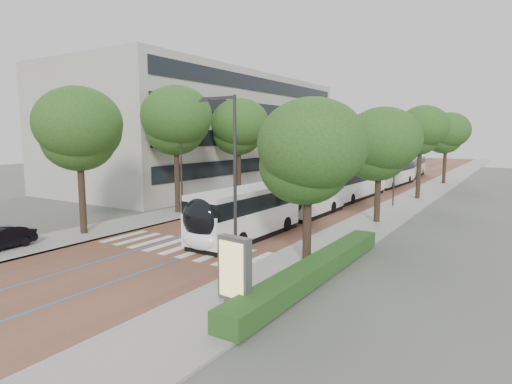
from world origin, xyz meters
TOP-DOWN VIEW (x-y plane):
  - ground at (0.00, 0.00)m, footprint 160.00×160.00m
  - road at (0.00, 40.00)m, footprint 11.00×140.00m
  - sidewalk_left at (-7.50, 40.00)m, footprint 4.00×140.00m
  - sidewalk_right at (7.50, 40.00)m, footprint 4.00×140.00m
  - kerb_left at (-5.60, 40.00)m, footprint 0.20×140.00m
  - kerb_right at (5.60, 40.00)m, footprint 0.20×140.00m
  - zebra_crossing at (0.20, 1.00)m, footprint 10.55×3.60m
  - lane_line_left at (-1.60, 40.00)m, footprint 0.12×126.00m
  - lane_line_right at (1.60, 40.00)m, footprint 0.12×126.00m
  - office_building at (-19.47, 28.00)m, footprint 18.11×40.00m
  - hedge at (9.10, 0.00)m, footprint 1.20×14.00m
  - streetlight_near at (6.62, -3.00)m, footprint 1.82×0.20m
  - streetlight_far at (6.62, 22.00)m, footprint 1.82×0.20m
  - lamp_post_left at (-6.10, 8.00)m, footprint 0.14×0.14m
  - trees_left at (-7.50, 25.91)m, footprint 6.27×60.53m
  - trees_right at (7.70, 21.73)m, footprint 5.49×47.41m
  - lead_bus at (2.15, 8.76)m, footprint 2.73×18.42m
  - bus_queued_0 at (2.02, 24.73)m, footprint 2.87×12.46m
  - bus_queued_1 at (2.33, 38.11)m, footprint 2.95×12.48m
  - bus_queued_2 at (1.80, 51.43)m, footprint 3.33×12.54m
  - ad_panel at (8.15, -4.99)m, footprint 1.38×0.59m

SIDE VIEW (x-z plane):
  - ground at x=0.00m, z-range 0.00..0.00m
  - road at x=0.00m, z-range 0.00..0.02m
  - lane_line_left at x=-1.60m, z-range 0.02..0.03m
  - lane_line_right at x=1.60m, z-range 0.02..0.03m
  - zebra_crossing at x=0.20m, z-range 0.02..0.03m
  - sidewalk_left at x=-7.50m, z-range 0.00..0.12m
  - sidewalk_right at x=7.50m, z-range 0.00..0.12m
  - kerb_left at x=-5.60m, z-range -0.01..0.13m
  - kerb_right at x=5.60m, z-range -0.01..0.13m
  - hedge at x=9.10m, z-range 0.12..0.92m
  - ad_panel at x=8.15m, z-range 0.19..2.98m
  - bus_queued_0 at x=2.02m, z-range 0.02..3.22m
  - bus_queued_1 at x=2.33m, z-range 0.02..3.22m
  - bus_queued_2 at x=1.80m, z-range 0.02..3.22m
  - lead_bus at x=2.15m, z-range 0.03..3.23m
  - lamp_post_left at x=-6.10m, z-range 0.12..8.12m
  - streetlight_near at x=6.62m, z-range 0.82..8.82m
  - streetlight_far at x=6.62m, z-range 0.82..8.82m
  - trees_right at x=7.70m, z-range 1.59..10.42m
  - trees_left at x=-7.50m, z-range 1.84..11.70m
  - office_building at x=-19.47m, z-range 0.00..14.00m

